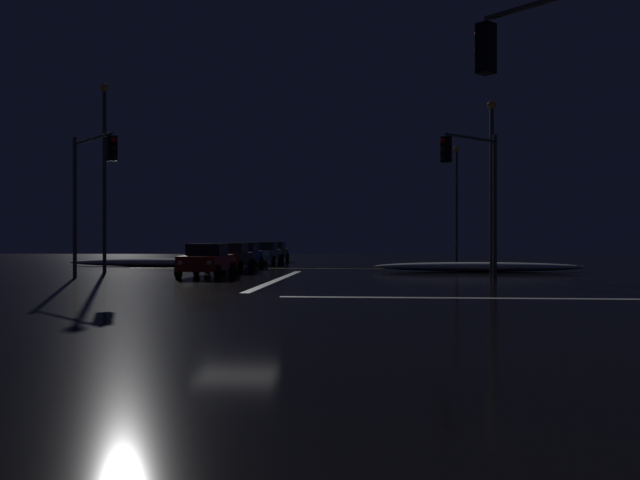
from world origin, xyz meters
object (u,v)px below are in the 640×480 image
at_px(traffic_signal_nw, 90,178).
at_px(sedan_red, 207,260).
at_px(sedan_gray, 264,253).
at_px(traffic_signal_ne, 475,179).
at_px(sedan_black, 230,257).
at_px(sedan_green, 274,252).
at_px(traffic_signal_se, 593,86).
at_px(streetlamp_left_near, 104,165).
at_px(sedan_blue, 243,255).
at_px(streetlamp_right_far, 457,196).
at_px(streetlamp_right_near, 492,174).

bearing_deg(traffic_signal_nw, sedan_red, 32.22).
distance_m(sedan_gray, traffic_signal_ne, 22.92).
bearing_deg(traffic_signal_nw, sedan_black, 62.26).
xyz_separation_m(sedan_green, traffic_signal_ne, (12.35, -24.69, 3.53)).
distance_m(traffic_signal_nw, traffic_signal_se, 23.42).
distance_m(sedan_red, traffic_signal_nw, 6.48).
distance_m(traffic_signal_se, streetlamp_left_near, 29.52).
height_order(traffic_signal_nw, traffic_signal_ne, traffic_signal_nw).
distance_m(sedan_blue, streetlamp_right_far, 17.16).
height_order(sedan_green, traffic_signal_nw, traffic_signal_nw).
relative_size(traffic_signal_se, streetlamp_right_near, 0.76).
distance_m(sedan_red, traffic_signal_ne, 12.99).
height_order(traffic_signal_se, streetlamp_right_near, streetlamp_right_near).
distance_m(sedan_green, traffic_signal_se, 43.40).
bearing_deg(sedan_black, sedan_gray, 89.40).
bearing_deg(traffic_signal_se, sedan_black, 115.82).
xyz_separation_m(traffic_signal_ne, streetlamp_right_far, (1.69, 22.19, 0.68)).
height_order(sedan_blue, sedan_green, same).
relative_size(sedan_red, streetlamp_right_near, 0.49).
bearing_deg(traffic_signal_nw, sedan_gray, 76.70).
distance_m(sedan_blue, traffic_signal_nw, 15.00).
relative_size(traffic_signal_nw, traffic_signal_se, 0.97).
height_order(traffic_signal_nw, streetlamp_right_near, streetlamp_right_near).
relative_size(streetlamp_right_near, streetlamp_right_far, 1.02).
bearing_deg(streetlamp_right_far, traffic_signal_ne, -94.35).
xyz_separation_m(sedan_blue, streetlamp_right_near, (14.32, -7.54, 4.31)).
height_order(sedan_blue, streetlamp_left_near, streetlamp_left_near).
xyz_separation_m(sedan_gray, sedan_green, (-0.17, 5.60, 0.00)).
height_order(sedan_gray, sedan_green, same).
xyz_separation_m(sedan_blue, traffic_signal_se, (12.45, -30.52, 3.79)).
bearing_deg(traffic_signal_ne, traffic_signal_se, -90.64).
height_order(sedan_green, traffic_signal_se, traffic_signal_se).
relative_size(sedan_red, traffic_signal_nw, 0.67).
distance_m(sedan_green, streetlamp_right_far, 14.86).
bearing_deg(traffic_signal_se, streetlamp_left_near, 128.81).
bearing_deg(streetlamp_left_near, sedan_gray, 63.31).
bearing_deg(streetlamp_right_near, streetlamp_left_near, 180.00).
distance_m(sedan_red, sedan_blue, 11.11).
bearing_deg(sedan_gray, traffic_signal_ne, -57.46).
distance_m(sedan_blue, streetlamp_left_near, 10.85).
relative_size(traffic_signal_ne, streetlamp_right_far, 0.73).
height_order(streetlamp_left_near, streetlamp_right_far, streetlamp_left_near).
height_order(sedan_blue, traffic_signal_nw, traffic_signal_nw).
distance_m(sedan_black, streetlamp_right_near, 14.77).
relative_size(sedan_black, sedan_blue, 1.00).
bearing_deg(streetlamp_right_far, streetlamp_left_near, -141.83).
bearing_deg(sedan_black, sedan_red, -89.27).
distance_m(sedan_black, traffic_signal_ne, 15.21).
bearing_deg(streetlamp_right_near, sedan_black, 171.67).
bearing_deg(traffic_signal_ne, streetlamp_left_near, 161.67).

